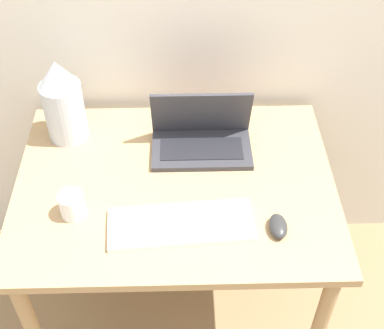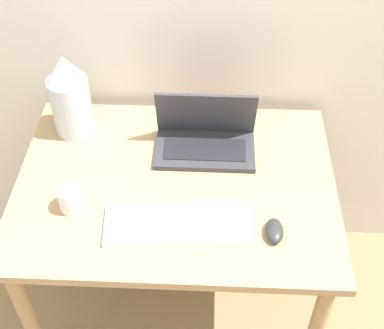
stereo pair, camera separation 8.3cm
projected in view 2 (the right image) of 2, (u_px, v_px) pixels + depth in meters
name	position (u px, v px, depth m)	size (l,w,h in m)	color
desk	(176.00, 202.00, 1.83)	(1.05, 0.79, 0.77)	tan
laptop	(205.00, 137.00, 1.84)	(0.34, 0.20, 0.21)	#333338
keyboard	(177.00, 224.00, 1.62)	(0.45, 0.19, 0.02)	white
mouse	(274.00, 231.00, 1.59)	(0.05, 0.09, 0.03)	#2D2D2D
vase	(69.00, 96.00, 1.84)	(0.14, 0.14, 0.31)	silver
mug	(71.00, 199.00, 1.65)	(0.08, 0.08, 0.08)	white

